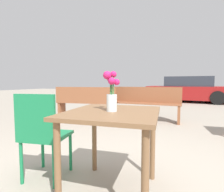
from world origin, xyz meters
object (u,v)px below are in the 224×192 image
object	(u,v)px
bench_middle	(86,102)
table_front	(113,125)
parked_car	(188,90)
bench_near	(145,102)
flower_vase	(112,94)
cafe_chair	(42,132)

from	to	relation	value
bench_middle	table_front	bearing A→B (deg)	-55.40
parked_car	bench_near	bearing A→B (deg)	-102.34
table_front	flower_vase	bearing A→B (deg)	-90.37
bench_near	bench_middle	world-z (taller)	same
parked_car	table_front	bearing A→B (deg)	-95.41
table_front	bench_near	world-z (taller)	bench_near
table_front	cafe_chair	bearing A→B (deg)	-174.38
table_front	flower_vase	size ratio (longest dim) A/B	2.60
flower_vase	parked_car	size ratio (longest dim) A/B	0.08
table_front	parked_car	bearing A→B (deg)	84.59
bench_near	parked_car	bearing A→B (deg)	77.66
flower_vase	bench_near	world-z (taller)	flower_vase
cafe_chair	parked_car	bearing A→B (deg)	79.87
table_front	flower_vase	distance (m)	0.26
table_front	cafe_chair	xyz separation A→B (m)	(-0.70, -0.07, -0.12)
bench_near	bench_middle	distance (m)	1.50
table_front	bench_middle	xyz separation A→B (m)	(-1.77, 2.56, -0.15)
flower_vase	parked_car	distance (m)	8.31
cafe_chair	bench_near	size ratio (longest dim) A/B	0.48
table_front	parked_car	distance (m)	8.28
parked_car	flower_vase	bearing A→B (deg)	-95.40
cafe_chair	parked_car	distance (m)	8.45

